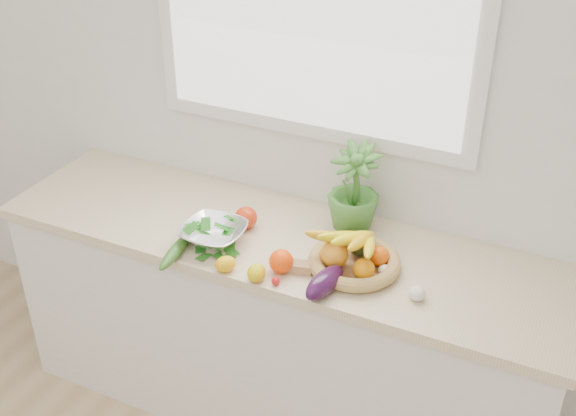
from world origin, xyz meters
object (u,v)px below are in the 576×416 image
at_px(apple, 246,218).
at_px(cucumber, 176,251).
at_px(eggplant, 325,283).
at_px(potted_herb, 354,188).
at_px(fruit_basket, 354,257).
at_px(colander_with_spinach, 214,230).

bearing_deg(apple, cucumber, -116.13).
bearing_deg(apple, eggplant, -29.39).
relative_size(cucumber, potted_herb, 0.70).
bearing_deg(eggplant, cucumber, -176.17).
height_order(apple, fruit_basket, fruit_basket).
xyz_separation_m(eggplant, fruit_basket, (0.04, 0.17, 0.01)).
distance_m(apple, eggplant, 0.50).
height_order(fruit_basket, colander_with_spinach, fruit_basket).
bearing_deg(potted_herb, cucumber, -138.46).
relative_size(eggplant, fruit_basket, 0.47).
distance_m(potted_herb, colander_with_spinach, 0.55).
bearing_deg(fruit_basket, colander_with_spinach, -171.33).
xyz_separation_m(apple, eggplant, (0.43, -0.24, -0.00)).
bearing_deg(eggplant, fruit_basket, 77.30).
bearing_deg(fruit_basket, apple, 171.15).
xyz_separation_m(potted_herb, fruit_basket, (0.10, -0.24, -0.13)).
relative_size(apple, eggplant, 0.44).
height_order(apple, eggplant, apple).
bearing_deg(eggplant, potted_herb, 98.46).
relative_size(apple, cucumber, 0.35).
distance_m(apple, potted_herb, 0.43).
distance_m(cucumber, colander_with_spinach, 0.16).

